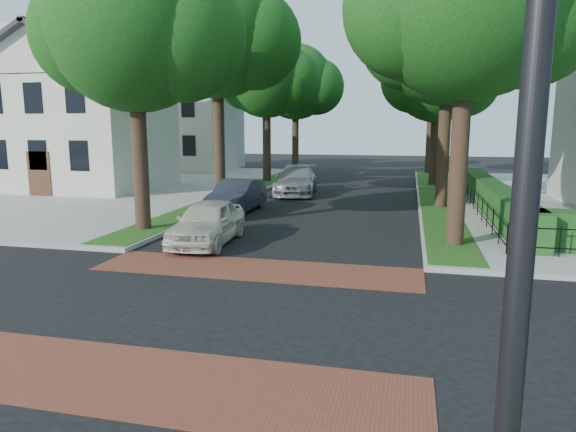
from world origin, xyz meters
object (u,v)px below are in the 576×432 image
object	(u,v)px
traffic_signal	(510,41)
parked_car_rear	(296,181)
parked_car_front	(207,222)
parked_car_middle	(237,196)

from	to	relation	value
traffic_signal	parked_car_rear	bearing A→B (deg)	107.19
parked_car_front	parked_car_middle	xyz separation A→B (m)	(-1.10, 6.20, 0.01)
parked_car_middle	parked_car_rear	distance (m)	6.88
parked_car_front	parked_car_rear	distance (m)	12.95
parked_car_rear	parked_car_front	bearing A→B (deg)	-97.71
parked_car_front	parked_car_rear	size ratio (longest dim) A/B	0.78
parked_car_middle	parked_car_rear	size ratio (longest dim) A/B	0.82
traffic_signal	parked_car_rear	xyz separation A→B (m)	(-7.19, 23.23, -3.91)
parked_car_rear	parked_car_middle	bearing A→B (deg)	-107.72
traffic_signal	parked_car_middle	xyz separation A→B (m)	(-8.49, 16.48, -3.96)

